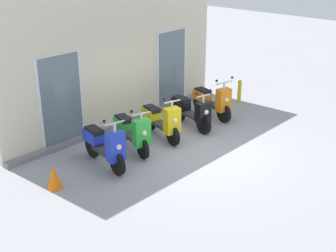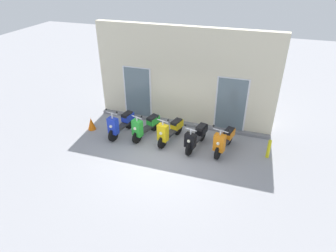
% 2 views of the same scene
% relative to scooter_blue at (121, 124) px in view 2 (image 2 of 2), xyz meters
% --- Properties ---
extents(ground_plane, '(40.00, 40.00, 0.00)m').
position_rel_scooter_blue_xyz_m(ground_plane, '(2.04, -0.96, -0.51)').
color(ground_plane, '#939399').
extents(storefront_facade, '(7.30, 0.50, 4.02)m').
position_rel_scooter_blue_xyz_m(storefront_facade, '(2.04, 1.77, 1.43)').
color(storefront_facade, beige).
rests_on(storefront_facade, ground_plane).
extents(scooter_blue, '(0.64, 1.62, 1.32)m').
position_rel_scooter_blue_xyz_m(scooter_blue, '(0.00, 0.00, 0.00)').
color(scooter_blue, black).
rests_on(scooter_blue, ground_plane).
extents(scooter_green, '(0.76, 1.58, 1.23)m').
position_rel_scooter_blue_xyz_m(scooter_green, '(0.99, 0.15, -0.01)').
color(scooter_green, black).
rests_on(scooter_green, ground_plane).
extents(scooter_yellow, '(0.72, 1.60, 1.26)m').
position_rel_scooter_blue_xyz_m(scooter_yellow, '(1.99, 0.14, -0.02)').
color(scooter_yellow, black).
rests_on(scooter_yellow, ground_plane).
extents(scooter_black, '(0.66, 1.60, 1.17)m').
position_rel_scooter_blue_xyz_m(scooter_black, '(3.04, 0.03, -0.03)').
color(scooter_black, black).
rests_on(scooter_black, ground_plane).
extents(scooter_orange, '(0.73, 1.58, 1.27)m').
position_rel_scooter_blue_xyz_m(scooter_orange, '(4.05, 0.08, -0.02)').
color(scooter_orange, black).
rests_on(scooter_orange, ground_plane).
extents(traffic_cone, '(0.32, 0.32, 0.52)m').
position_rel_scooter_blue_xyz_m(traffic_cone, '(-1.36, 0.01, -0.25)').
color(traffic_cone, orange).
rests_on(traffic_cone, ground_plane).
extents(curb_bollard, '(0.12, 0.12, 0.70)m').
position_rel_scooter_blue_xyz_m(curb_bollard, '(5.61, 0.21, -0.16)').
color(curb_bollard, yellow).
rests_on(curb_bollard, ground_plane).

